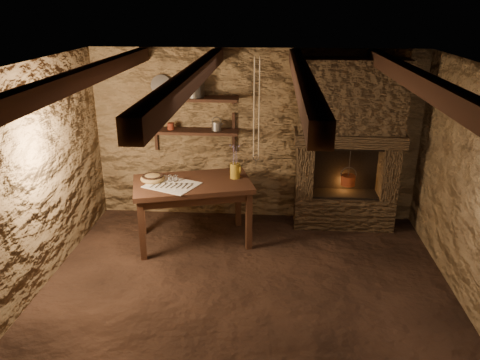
# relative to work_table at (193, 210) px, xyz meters

# --- Properties ---
(floor) EXTENTS (4.50, 4.50, 0.00)m
(floor) POSITION_rel_work_table_xyz_m (0.75, -1.13, -0.45)
(floor) COLOR black
(floor) RESTS_ON ground
(back_wall) EXTENTS (4.50, 0.04, 2.40)m
(back_wall) POSITION_rel_work_table_xyz_m (0.75, 0.87, 0.75)
(back_wall) COLOR #4B3823
(back_wall) RESTS_ON floor
(front_wall) EXTENTS (4.50, 0.04, 2.40)m
(front_wall) POSITION_rel_work_table_xyz_m (0.75, -3.13, 0.75)
(front_wall) COLOR #4B3823
(front_wall) RESTS_ON floor
(left_wall) EXTENTS (0.04, 4.00, 2.40)m
(left_wall) POSITION_rel_work_table_xyz_m (-1.50, -1.13, 0.75)
(left_wall) COLOR #4B3823
(left_wall) RESTS_ON floor
(right_wall) EXTENTS (0.04, 4.00, 2.40)m
(right_wall) POSITION_rel_work_table_xyz_m (3.00, -1.13, 0.75)
(right_wall) COLOR #4B3823
(right_wall) RESTS_ON floor
(ceiling) EXTENTS (4.50, 4.00, 0.04)m
(ceiling) POSITION_rel_work_table_xyz_m (0.75, -1.13, 1.95)
(ceiling) COLOR black
(ceiling) RESTS_ON back_wall
(beam_far_left) EXTENTS (0.14, 3.95, 0.16)m
(beam_far_left) POSITION_rel_work_table_xyz_m (-0.75, -1.13, 1.86)
(beam_far_left) COLOR black
(beam_far_left) RESTS_ON ceiling
(beam_mid_left) EXTENTS (0.14, 3.95, 0.16)m
(beam_mid_left) POSITION_rel_work_table_xyz_m (0.25, -1.13, 1.86)
(beam_mid_left) COLOR black
(beam_mid_left) RESTS_ON ceiling
(beam_mid_right) EXTENTS (0.14, 3.95, 0.16)m
(beam_mid_right) POSITION_rel_work_table_xyz_m (1.25, -1.13, 1.86)
(beam_mid_right) COLOR black
(beam_mid_right) RESTS_ON ceiling
(beam_far_right) EXTENTS (0.14, 3.95, 0.16)m
(beam_far_right) POSITION_rel_work_table_xyz_m (2.25, -1.13, 1.86)
(beam_far_right) COLOR black
(beam_far_right) RESTS_ON ceiling
(shelf_lower) EXTENTS (1.25, 0.30, 0.04)m
(shelf_lower) POSITION_rel_work_table_xyz_m (-0.10, 0.71, 0.85)
(shelf_lower) COLOR black
(shelf_lower) RESTS_ON back_wall
(shelf_upper) EXTENTS (1.25, 0.30, 0.04)m
(shelf_upper) POSITION_rel_work_table_xyz_m (-0.10, 0.71, 1.30)
(shelf_upper) COLOR black
(shelf_upper) RESTS_ON back_wall
(hearth) EXTENTS (1.43, 0.51, 2.30)m
(hearth) POSITION_rel_work_table_xyz_m (2.00, 0.64, 0.78)
(hearth) COLOR #332619
(hearth) RESTS_ON floor
(work_table) EXTENTS (1.63, 1.20, 0.84)m
(work_table) POSITION_rel_work_table_xyz_m (0.00, 0.00, 0.00)
(work_table) COLOR black
(work_table) RESTS_ON floor
(linen_cloth) EXTENTS (0.73, 0.68, 0.01)m
(linen_cloth) POSITION_rel_work_table_xyz_m (-0.23, -0.14, 0.39)
(linen_cloth) COLOR white
(linen_cloth) RESTS_ON work_table
(pewter_cutlery_row) EXTENTS (0.53, 0.38, 0.01)m
(pewter_cutlery_row) POSITION_rel_work_table_xyz_m (-0.23, -0.16, 0.40)
(pewter_cutlery_row) COLOR gray
(pewter_cutlery_row) RESTS_ON linen_cloth
(drinking_glasses) EXTENTS (0.19, 0.06, 0.08)m
(drinking_glasses) POSITION_rel_work_table_xyz_m (-0.21, -0.02, 0.43)
(drinking_glasses) COLOR white
(drinking_glasses) RESTS_ON linen_cloth
(stoneware_jug) EXTENTS (0.15, 0.14, 0.45)m
(stoneware_jug) POSITION_rel_work_table_xyz_m (0.53, 0.18, 0.58)
(stoneware_jug) COLOR olive
(stoneware_jug) RESTS_ON work_table
(wooden_bowl) EXTENTS (0.40, 0.40, 0.11)m
(wooden_bowl) POSITION_rel_work_table_xyz_m (-0.50, -0.02, 0.42)
(wooden_bowl) COLOR olive
(wooden_bowl) RESTS_ON work_table
(iron_stockpot) EXTENTS (0.31, 0.31, 0.19)m
(iron_stockpot) POSITION_rel_work_table_xyz_m (-0.05, 0.71, 1.41)
(iron_stockpot) COLOR #312F2C
(iron_stockpot) RESTS_ON shelf_upper
(tin_pan) EXTENTS (0.28, 0.13, 0.27)m
(tin_pan) POSITION_rel_work_table_xyz_m (-0.52, 0.81, 1.46)
(tin_pan) COLOR gray
(tin_pan) RESTS_ON shelf_upper
(small_kettle) EXTENTS (0.20, 0.17, 0.19)m
(small_kettle) POSITION_rel_work_table_xyz_m (0.23, 0.71, 0.93)
(small_kettle) COLOR gray
(small_kettle) RESTS_ON shelf_lower
(rusty_tin) EXTENTS (0.11, 0.11, 0.09)m
(rusty_tin) POSITION_rel_work_table_xyz_m (-0.40, 0.71, 0.92)
(rusty_tin) COLOR #5E1F12
(rusty_tin) RESTS_ON shelf_lower
(red_pot) EXTENTS (0.24, 0.24, 0.54)m
(red_pot) POSITION_rel_work_table_xyz_m (2.04, 0.59, 0.25)
(red_pot) COLOR maroon
(red_pot) RESTS_ON hearth
(hanging_ropes) EXTENTS (0.08, 0.08, 1.20)m
(hanging_ropes) POSITION_rel_work_table_xyz_m (0.80, -0.08, 1.35)
(hanging_ropes) COLOR #CEB891
(hanging_ropes) RESTS_ON ceiling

